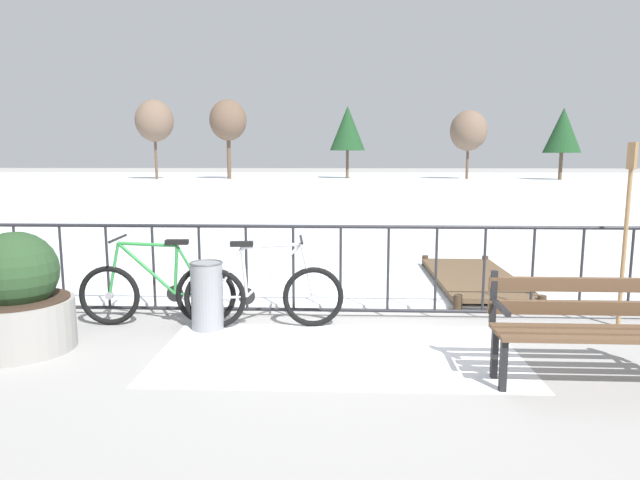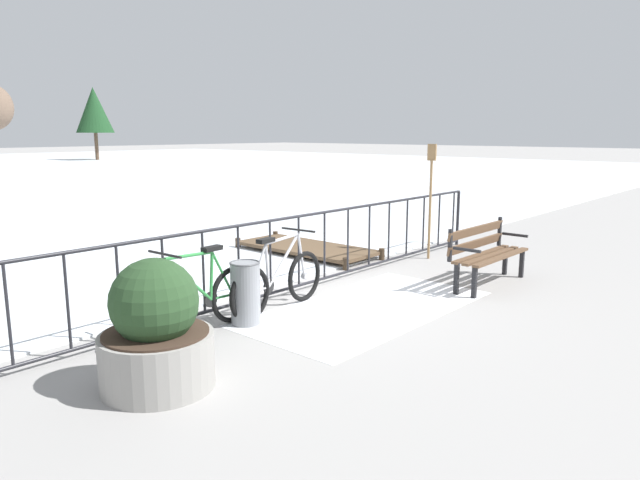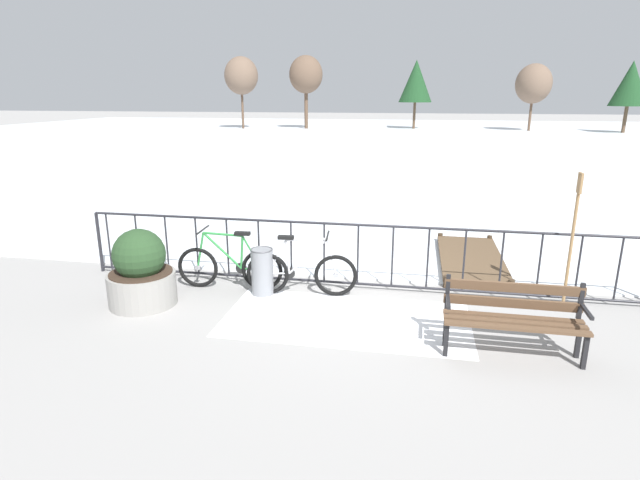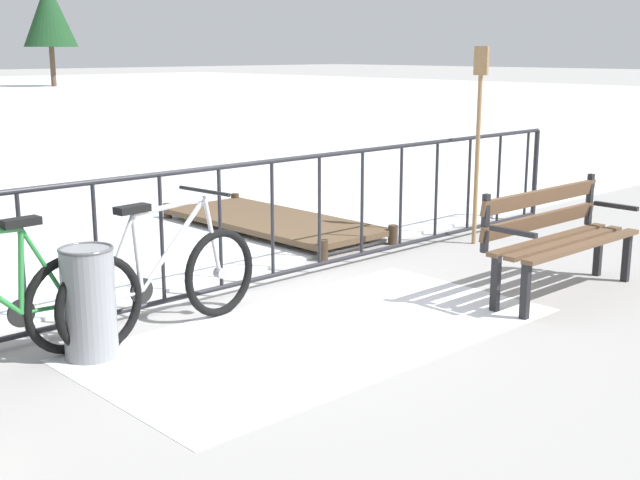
{
  "view_description": "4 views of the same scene",
  "coord_description": "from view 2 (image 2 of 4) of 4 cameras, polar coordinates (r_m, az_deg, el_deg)",
  "views": [
    {
      "loc": [
        0.01,
        -6.17,
        1.83
      ],
      "look_at": [
        -0.22,
        -0.41,
        0.96
      ],
      "focal_mm": 30.97,
      "sensor_mm": 36.0,
      "label": 1
    },
    {
      "loc": [
        -5.67,
        -5.39,
        2.18
      ],
      "look_at": [
        -0.03,
        -0.42,
        0.78
      ],
      "focal_mm": 32.6,
      "sensor_mm": 36.0,
      "label": 2
    },
    {
      "loc": [
        0.82,
        -7.62,
        3.0
      ],
      "look_at": [
        -0.5,
        -0.57,
        0.94
      ],
      "focal_mm": 28.6,
      "sensor_mm": 36.0,
      "label": 3
    },
    {
      "loc": [
        -3.85,
        -5.22,
        1.94
      ],
      "look_at": [
        0.48,
        -0.64,
        0.5
      ],
      "focal_mm": 46.78,
      "sensor_mm": 36.0,
      "label": 4
    }
  ],
  "objects": [
    {
      "name": "wooden_dock",
      "position": [
        10.51,
        -1.34,
        -0.74
      ],
      "size": [
        1.1,
        2.73,
        0.2
      ],
      "color": "brown",
      "rests_on": "ground"
    },
    {
      "name": "tree_centre",
      "position": [
        48.75,
        -21.3,
        11.78
      ],
      "size": [
        2.82,
        2.82,
        5.53
      ],
      "color": "brown",
      "rests_on": "ground"
    },
    {
      "name": "bicycle_second",
      "position": [
        6.47,
        -11.91,
        -5.92
      ],
      "size": [
        1.71,
        0.52,
        0.97
      ],
      "color": "black",
      "rests_on": "ground"
    },
    {
      "name": "trash_bin",
      "position": [
        6.72,
        -7.33,
        -5.13
      ],
      "size": [
        0.35,
        0.35,
        0.73
      ],
      "color": "gray",
      "rests_on": "ground"
    },
    {
      "name": "park_bench",
      "position": [
        8.68,
        15.93,
        -0.92
      ],
      "size": [
        1.6,
        0.49,
        0.89
      ],
      "color": "brown",
      "rests_on": "ground"
    },
    {
      "name": "planter_with_shrub",
      "position": [
        5.22,
        -15.8,
        -8.73
      ],
      "size": [
        0.98,
        0.98,
        1.14
      ],
      "color": "gray",
      "rests_on": "ground"
    },
    {
      "name": "oar_upright",
      "position": [
        10.15,
        10.8,
        4.49
      ],
      "size": [
        0.04,
        0.16,
        1.98
      ],
      "color": "#937047",
      "rests_on": "ground"
    },
    {
      "name": "bicycle_near_railing",
      "position": [
        7.17,
        -4.09,
        -4.11
      ],
      "size": [
        1.71,
        0.52,
        0.97
      ],
      "color": "black",
      "rests_on": "ground"
    },
    {
      "name": "railing_fence",
      "position": [
        7.99,
        -2.1,
        -1.15
      ],
      "size": [
        9.06,
        0.06,
        1.07
      ],
      "color": "#232328",
      "rests_on": "ground"
    },
    {
      "name": "snow_patch",
      "position": [
        7.36,
        4.68,
        -6.66
      ],
      "size": [
        3.37,
        1.71,
        0.01
      ],
      "primitive_type": "cube",
      "color": "white",
      "rests_on": "ground"
    },
    {
      "name": "ground_plane",
      "position": [
        8.12,
        -2.07,
        -5.02
      ],
      "size": [
        160.0,
        160.0,
        0.0
      ],
      "primitive_type": "plane",
      "color": "gray"
    }
  ]
}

